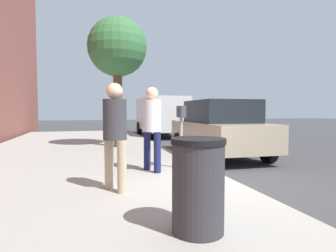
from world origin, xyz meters
TOP-DOWN VIEW (x-y plane):
  - ground_plane at (0.00, 0.00)m, footprint 80.00×80.00m
  - sidewalk_slab at (0.00, 3.00)m, footprint 28.00×6.00m
  - parking_meter at (1.25, 0.61)m, footprint 0.36×0.12m
  - pedestrian_at_meter at (1.14, 1.30)m, footprint 0.52×0.39m
  - pedestrian_bystander at (-0.13, 2.20)m, footprint 0.49×0.38m
  - parked_sedan_near at (3.36, -1.35)m, footprint 4.44×2.05m
  - parked_van_far at (10.81, -1.35)m, footprint 5.24×2.20m
  - street_tree at (5.52, 1.58)m, footprint 2.10×2.10m
  - trash_bin at (-1.95, 1.49)m, footprint 0.59×0.59m

SIDE VIEW (x-z plane):
  - ground_plane at x=0.00m, z-range 0.00..0.00m
  - sidewalk_slab at x=0.00m, z-range 0.00..0.15m
  - trash_bin at x=-1.95m, z-range 0.15..1.16m
  - parked_sedan_near at x=3.36m, z-range 0.01..1.78m
  - parking_meter at x=1.25m, z-range 0.46..1.87m
  - pedestrian_bystander at x=-0.13m, z-range 0.30..2.05m
  - pedestrian_at_meter at x=1.14m, z-range 0.32..2.12m
  - parked_van_far at x=10.81m, z-range 0.17..2.35m
  - street_tree at x=5.52m, z-range 1.35..5.97m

